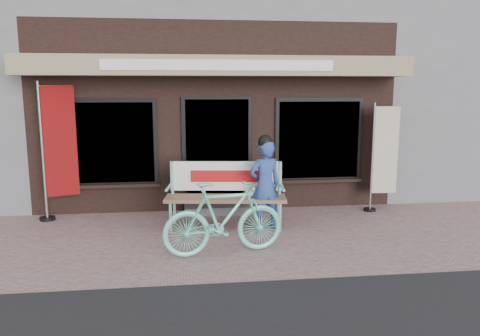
{
  "coord_description": "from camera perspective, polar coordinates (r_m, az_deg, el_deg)",
  "views": [
    {
      "loc": [
        -0.64,
        -6.91,
        2.4
      ],
      "look_at": [
        0.29,
        0.7,
        1.05
      ],
      "focal_mm": 35.0,
      "sensor_mm": 36.0,
      "label": 1
    }
  ],
  "objects": [
    {
      "name": "bicycle",
      "position": [
        6.73,
        -1.99,
        -6.13
      ],
      "size": [
        1.83,
        0.8,
        1.07
      ],
      "primitive_type": "imported",
      "rotation": [
        0.0,
        0.0,
        1.75
      ],
      "color": "#70DCC3",
      "rests_on": "ground"
    },
    {
      "name": "ground",
      "position": [
        7.34,
        -1.57,
        -9.09
      ],
      "size": [
        70.0,
        70.0,
        0.0
      ],
      "primitive_type": "plane",
      "color": "#A47D7E",
      "rests_on": "ground"
    },
    {
      "name": "person",
      "position": [
        7.84,
        3.06,
        -1.88
      ],
      "size": [
        0.62,
        0.48,
        1.6
      ],
      "rotation": [
        0.0,
        0.0,
        0.22
      ],
      "color": "#294690",
      "rests_on": "ground"
    },
    {
      "name": "nobori_red",
      "position": [
        8.99,
        -21.36,
        2.17
      ],
      "size": [
        0.73,
        0.41,
        2.49
      ],
      "rotation": [
        0.0,
        0.0,
        0.37
      ],
      "color": "gray",
      "rests_on": "ground"
    },
    {
      "name": "storefront",
      "position": [
        11.9,
        -3.94,
        12.81
      ],
      "size": [
        7.0,
        6.77,
        6.0
      ],
      "color": "black",
      "rests_on": "ground"
    },
    {
      "name": "bench",
      "position": [
        8.04,
        -1.74,
        -2.58
      ],
      "size": [
        2.1,
        0.78,
        1.11
      ],
      "rotation": [
        0.0,
        0.0,
        -0.13
      ],
      "color": "#70DCC3",
      "rests_on": "ground"
    },
    {
      "name": "menu_stand",
      "position": [
        9.12,
        1.81,
        -2.2
      ],
      "size": [
        0.47,
        0.15,
        0.93
      ],
      "rotation": [
        0.0,
        0.0,
        -0.1
      ],
      "color": "black",
      "rests_on": "ground"
    },
    {
      "name": "nobori_cream",
      "position": [
        9.34,
        17.06,
        1.41
      ],
      "size": [
        0.61,
        0.24,
        2.09
      ],
      "rotation": [
        0.0,
        0.0,
        -0.05
      ],
      "color": "gray",
      "rests_on": "ground"
    }
  ]
}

